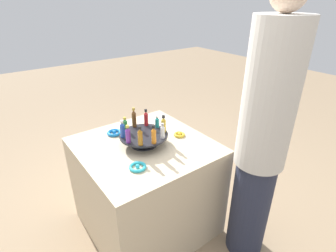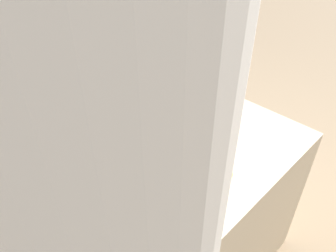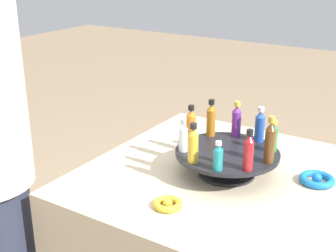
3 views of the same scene
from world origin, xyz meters
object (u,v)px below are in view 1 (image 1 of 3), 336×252
Objects in this scene: bottle_red at (146,118)px; ribbon_bow_gold at (179,135)px; bottle_green at (125,125)px; bottle_purple at (128,135)px; display_stand at (144,138)px; bottle_amber at (140,137)px; bottle_blue at (122,129)px; bottle_clear at (163,131)px; bottle_gold at (164,124)px; ribbon_bow_teal at (138,167)px; ribbon_bow_blue at (114,133)px; bottle_orange at (154,135)px; person_figure at (262,141)px; bottle_brown at (134,118)px; bottle_teal at (157,122)px.

bottle_red is 0.28m from ribbon_bow_gold.
bottle_purple reaches higher than bottle_green.
bottle_amber is (0.11, -0.09, 0.09)m from display_stand.
bottle_purple is 1.47× the size of ribbon_bow_gold.
bottle_blue is 0.44m from ribbon_bow_gold.
bottle_gold is at bearing 140.19° from bottle_clear.
ribbon_bow_gold is (-0.07, 0.20, -0.12)m from bottle_clear.
bottle_clear is 0.30m from ribbon_bow_teal.
ribbon_bow_gold is 0.75× the size of ribbon_bow_blue.
person_figure is (0.47, 0.47, 0.01)m from bottle_orange.
bottle_brown is 0.17m from bottle_teal.
bottle_teal is at bearing 104.19° from bottle_purple.
bottle_green is at bearing -75.81° from bottle_brown.
person_figure is (0.58, 0.60, 0.02)m from bottle_purple.
person_figure is (0.72, 0.37, 0.01)m from bottle_red.
ribbon_bow_blue is 1.05m from person_figure.
ribbon_bow_teal is (0.18, -0.04, -0.13)m from bottle_purple.
bottle_purple is 1.15× the size of ribbon_bow_teal.
person_figure is (0.61, 0.46, 0.10)m from display_stand.
display_stand is 2.67× the size of bottle_gold.
bottle_blue reaches higher than ribbon_bow_gold.
ribbon_bow_gold is 0.49m from ribbon_bow_blue.
bottle_brown is at bearing 104.19° from bottle_green.
ribbon_bow_teal and ribbon_bow_gold have the same top height.
ribbon_bow_gold is at bearing 99.29° from bottle_amber.
bottle_clear reaches higher than ribbon_bow_gold.
bottle_amber is 1.20× the size of bottle_clear.
display_stand is 4.01× the size of ribbon_bow_gold.
bottle_brown is at bearing -129.81° from bottle_teal.
bottle_clear is 0.25m from ribbon_bow_gold.
bottle_teal is at bearing 176.19° from bottle_gold.
bottle_brown reaches higher than ribbon_bow_teal.
bottle_amber is at bearing 140.21° from ribbon_bow_teal.
bottle_purple is at bearing -93.81° from bottle_gold.
bottle_blue is at bearing -8.96° from ribbon_bow_blue.
bottle_gold is (0.16, 0.04, -0.00)m from bottle_red.
bottle_gold is 1.17× the size of ribbon_bow_teal.
ribbon_bow_teal is (0.08, -0.17, -0.13)m from bottle_orange.
bottle_blue is (0.06, -0.22, -0.00)m from bottle_red.
bottle_gold is at bearing -3.81° from bottle_teal.
bottle_amber is at bearing 14.19° from bottle_blue.
bottle_orange is 1.01× the size of bottle_gold.
bottle_amber reaches higher than bottle_purple.
bottle_gold is (-0.09, 0.14, -0.00)m from bottle_orange.
person_figure reaches higher than bottle_gold.
person_figure reaches higher than bottle_amber.
bottle_clear is 0.17m from bottle_teal.
bottle_blue is at bearing 176.19° from bottle_purple.
bottle_green is at bearing -165.81° from bottle_orange.
ribbon_bow_blue is (-0.30, 0.04, -0.13)m from bottle_purple.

